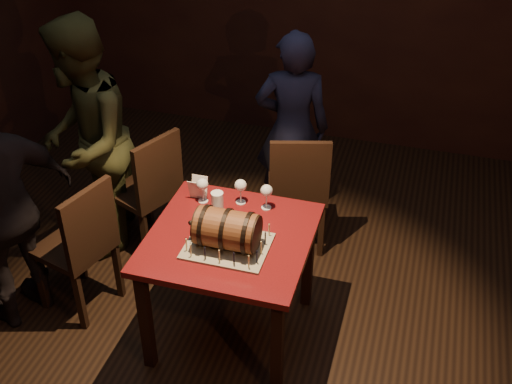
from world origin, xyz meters
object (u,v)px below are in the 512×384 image
at_px(person_left_rear, 85,142).
at_px(chair_left_front, 82,242).
at_px(chair_left_rear, 150,187).
at_px(barrel_cake, 227,229).
at_px(pint_of_ale, 217,204).
at_px(wine_glass_left, 202,185).
at_px(wine_glass_mid, 241,186).
at_px(person_back, 292,129).
at_px(wine_glass_right, 267,192).
at_px(chair_back, 298,187).
at_px(pub_table, 230,251).
at_px(person_left_front, 3,210).

bearing_deg(person_left_rear, chair_left_front, 4.53).
bearing_deg(chair_left_rear, barrel_cake, -42.30).
relative_size(pint_of_ale, person_left_rear, 0.09).
bearing_deg(wine_glass_left, chair_left_front, -155.49).
bearing_deg(wine_glass_mid, pint_of_ale, -122.17).
distance_m(barrel_cake, chair_left_front, 1.02).
relative_size(wine_glass_mid, pint_of_ale, 1.07).
distance_m(barrel_cake, person_left_rear, 1.39).
bearing_deg(person_back, wine_glass_right, 82.48).
xyz_separation_m(wine_glass_left, chair_back, (0.44, 0.65, -0.35)).
bearing_deg(pint_of_ale, chair_left_front, -165.28).
distance_m(pint_of_ale, chair_left_rear, 0.86).
height_order(wine_glass_left, person_left_rear, person_left_rear).
relative_size(barrel_cake, chair_left_front, 0.42).
xyz_separation_m(wine_glass_left, chair_left_rear, (-0.53, 0.36, -0.35)).
height_order(chair_back, chair_left_front, same).
xyz_separation_m(barrel_cake, chair_left_front, (-0.96, 0.06, -0.35)).
height_order(wine_glass_right, chair_left_front, chair_left_front).
relative_size(pint_of_ale, chair_left_rear, 0.16).
distance_m(pint_of_ale, chair_left_front, 0.89).
bearing_deg(wine_glass_left, pub_table, -46.41).
bearing_deg(person_left_rear, wine_glass_mid, 59.20).
xyz_separation_m(pint_of_ale, chair_left_front, (-0.81, -0.21, -0.30)).
relative_size(chair_back, person_left_front, 0.59).
relative_size(barrel_cake, wine_glass_left, 2.43).
bearing_deg(wine_glass_left, pint_of_ale, -37.71).
bearing_deg(person_left_rear, pint_of_ale, 50.86).
distance_m(pub_table, wine_glass_left, 0.44).
distance_m(pub_table, wine_glass_mid, 0.40).
distance_m(wine_glass_mid, chair_left_rear, 0.88).
height_order(wine_glass_left, chair_left_rear, chair_left_rear).
relative_size(wine_glass_mid, person_left_rear, 0.10).
bearing_deg(person_back, person_left_rear, 18.72).
height_order(chair_back, person_left_front, person_left_front).
xyz_separation_m(pub_table, person_left_rear, (-1.20, 0.58, 0.20)).
bearing_deg(wine_glass_left, chair_back, 55.83).
relative_size(wine_glass_left, pint_of_ale, 1.07).
bearing_deg(person_back, barrel_cake, 76.77).
relative_size(person_back, person_left_rear, 0.87).
bearing_deg(person_left_front, wine_glass_mid, 136.33).
distance_m(pint_of_ale, chair_back, 0.87).
bearing_deg(pub_table, pint_of_ale, 127.20).
height_order(pub_table, person_left_rear, person_left_rear).
bearing_deg(chair_back, person_left_front, -143.67).
height_order(chair_left_rear, person_left_front, person_left_front).
xyz_separation_m(chair_back, person_left_front, (-1.51, -1.11, 0.26)).
relative_size(chair_left_front, person_left_front, 0.59).
xyz_separation_m(pint_of_ale, person_left_front, (-1.19, -0.36, -0.04)).
height_order(chair_left_rear, person_left_rear, person_left_rear).
bearing_deg(pint_of_ale, person_back, 81.78).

